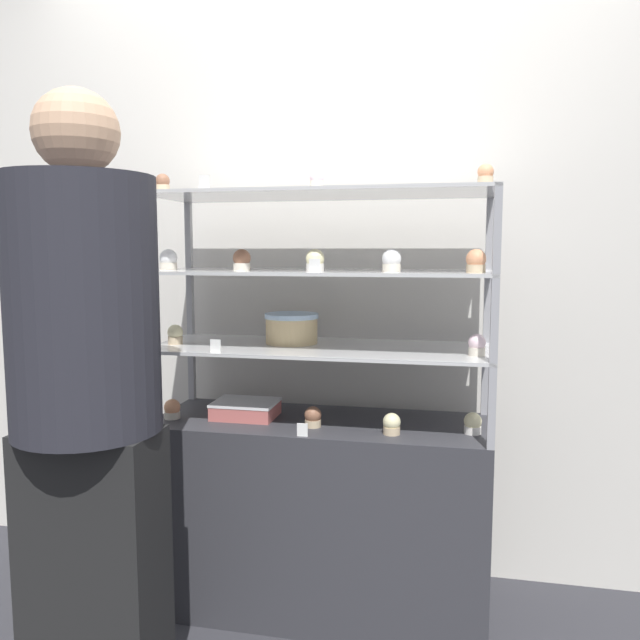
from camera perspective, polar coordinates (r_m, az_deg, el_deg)
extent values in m
plane|color=#2D2D33|center=(2.57, 0.00, -24.61)|extent=(20.00, 20.00, 0.00)
cube|color=silver|center=(2.56, 1.71, 5.87)|extent=(8.00, 0.05, 2.60)
cube|color=#333338|center=(2.41, 0.00, -17.34)|extent=(1.19, 0.45, 0.71)
cube|color=#99999E|center=(2.63, -11.64, -4.20)|extent=(0.02, 0.02, 0.27)
cube|color=#99999E|center=(2.42, 14.84, -5.21)|extent=(0.02, 0.02, 0.27)
cube|color=#99999E|center=(2.26, -15.96, -6.07)|extent=(0.02, 0.02, 0.27)
cube|color=#99999E|center=(2.00, 15.44, -7.61)|extent=(0.02, 0.02, 0.27)
cube|color=silver|center=(2.23, 0.00, -2.58)|extent=(1.19, 0.45, 0.01)
cube|color=#99999E|center=(2.59, -11.78, 1.70)|extent=(0.02, 0.02, 0.27)
cube|color=#99999E|center=(2.38, 15.03, 1.20)|extent=(0.02, 0.02, 0.27)
cube|color=#99999E|center=(2.21, -16.17, 0.80)|extent=(0.02, 0.02, 0.27)
cube|color=#99999E|center=(1.96, 15.67, 0.11)|extent=(0.02, 0.02, 0.27)
cube|color=silver|center=(2.20, 0.00, 4.40)|extent=(1.19, 0.45, 0.01)
cube|color=#99999E|center=(2.59, -11.92, 7.70)|extent=(0.02, 0.02, 0.27)
cube|color=#99999E|center=(2.37, 15.22, 7.74)|extent=(0.02, 0.02, 0.27)
cube|color=#99999E|center=(2.21, -16.39, 7.83)|extent=(0.02, 0.02, 0.27)
cube|color=#99999E|center=(1.95, 15.92, 8.06)|extent=(0.02, 0.02, 0.27)
cube|color=silver|center=(2.21, 0.00, 11.44)|extent=(1.19, 0.45, 0.01)
cylinder|color=#DBBC84|center=(2.30, -2.62, -0.98)|extent=(0.19, 0.19, 0.09)
cylinder|color=silver|center=(2.29, -2.62, 0.39)|extent=(0.20, 0.20, 0.02)
cube|color=#C66660|center=(2.34, -6.81, -8.20)|extent=(0.22, 0.18, 0.05)
cube|color=white|center=(2.33, -6.82, -7.49)|extent=(0.23, 0.18, 0.01)
cylinder|color=beige|center=(2.37, -13.35, -8.45)|extent=(0.06, 0.06, 0.03)
sphere|color=#E5996B|center=(2.36, -13.37, -7.76)|extent=(0.06, 0.06, 0.06)
cylinder|color=#CCB28C|center=(2.20, -0.65, -9.40)|extent=(0.06, 0.06, 0.03)
sphere|color=#8C5B42|center=(2.20, -0.65, -8.67)|extent=(0.06, 0.06, 0.06)
cylinder|color=#CCB28C|center=(2.13, 6.56, -9.99)|extent=(0.06, 0.06, 0.03)
sphere|color=#F4EAB2|center=(2.12, 6.57, -9.23)|extent=(0.06, 0.06, 0.06)
cylinder|color=white|center=(2.19, 13.77, -9.71)|extent=(0.06, 0.06, 0.03)
sphere|color=#F4EAB2|center=(2.18, 13.80, -8.97)|extent=(0.06, 0.06, 0.06)
cube|color=white|center=(2.09, -1.62, -10.01)|extent=(0.04, 0.00, 0.04)
cylinder|color=#CCB28C|center=(2.34, -13.09, -1.81)|extent=(0.05, 0.05, 0.03)
sphere|color=#F4EAB2|center=(2.34, -13.10, -1.09)|extent=(0.06, 0.06, 0.06)
cylinder|color=beige|center=(2.09, 14.14, -2.80)|extent=(0.05, 0.05, 0.03)
sphere|color=silver|center=(2.09, 14.16, -2.00)|extent=(0.06, 0.06, 0.06)
cube|color=white|center=(2.12, -9.54, -2.36)|extent=(0.04, 0.00, 0.04)
cylinder|color=beige|center=(2.32, -13.67, 4.79)|extent=(0.06, 0.06, 0.03)
sphere|color=white|center=(2.32, -13.69, 5.54)|extent=(0.06, 0.06, 0.06)
cylinder|color=beige|center=(2.22, -7.15, 4.86)|extent=(0.06, 0.06, 0.03)
sphere|color=#8C5B42|center=(2.22, -7.17, 5.64)|extent=(0.06, 0.06, 0.06)
cylinder|color=white|center=(2.12, -0.34, 4.84)|extent=(0.06, 0.06, 0.03)
sphere|color=#F4EAB2|center=(2.12, -0.34, 5.66)|extent=(0.06, 0.06, 0.06)
cylinder|color=beige|center=(2.07, 6.55, 4.76)|extent=(0.06, 0.06, 0.03)
sphere|color=white|center=(2.07, 6.56, 5.60)|extent=(0.06, 0.06, 0.06)
cylinder|color=#CCB28C|center=(2.04, 14.06, 4.59)|extent=(0.06, 0.06, 0.03)
sphere|color=#E5996B|center=(2.04, 14.08, 5.44)|extent=(0.06, 0.06, 0.06)
cube|color=white|center=(2.00, -0.49, 5.00)|extent=(0.04, 0.00, 0.04)
cylinder|color=#CCB28C|center=(2.30, -14.17, 11.55)|extent=(0.05, 0.05, 0.03)
sphere|color=#8C5B42|center=(2.31, -14.19, 12.23)|extent=(0.05, 0.05, 0.05)
cylinder|color=beige|center=(2.11, -0.28, 12.22)|extent=(0.05, 0.05, 0.03)
sphere|color=silver|center=(2.12, -0.28, 12.96)|extent=(0.05, 0.05, 0.05)
cylinder|color=#CCB28C|center=(2.05, 14.88, 12.19)|extent=(0.05, 0.05, 0.03)
sphere|color=#E5996B|center=(2.05, 14.91, 12.96)|extent=(0.05, 0.05, 0.05)
cube|color=white|center=(2.12, -10.54, 12.31)|extent=(0.04, 0.00, 0.04)
cube|color=black|center=(2.05, -19.91, -20.49)|extent=(0.39, 0.21, 0.82)
cylinder|color=#26262D|center=(1.84, -20.81, 1.21)|extent=(0.41, 0.41, 0.71)
sphere|color=tan|center=(1.86, -21.40, 15.75)|extent=(0.23, 0.23, 0.23)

